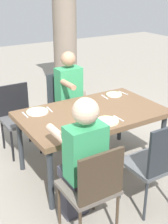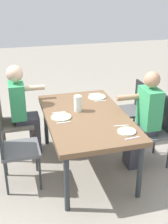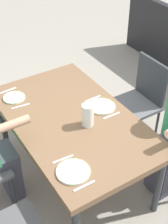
% 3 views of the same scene
% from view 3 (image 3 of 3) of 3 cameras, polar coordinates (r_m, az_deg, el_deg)
% --- Properties ---
extents(ground_plane, '(16.00, 16.00, 0.00)m').
position_cam_3_polar(ground_plane, '(3.37, -1.82, -10.94)').
color(ground_plane, gray).
extents(dining_table, '(1.64, 0.98, 0.75)m').
position_cam_3_polar(dining_table, '(2.89, -2.08, -2.03)').
color(dining_table, brown).
rests_on(dining_table, ground).
extents(chair_mid_south, '(0.44, 0.44, 0.95)m').
position_cam_3_polar(chair_mid_south, '(3.50, 9.89, 2.59)').
color(chair_mid_south, '#5B5E61').
rests_on(chair_mid_south, ground).
extents(plate_0, '(0.25, 0.25, 0.02)m').
position_cam_3_polar(plate_0, '(2.39, -1.91, -10.31)').
color(plate_0, white).
rests_on(plate_0, dining_table).
extents(fork_0, '(0.02, 0.17, 0.01)m').
position_cam_3_polar(fork_0, '(2.31, 0.04, -12.76)').
color(fork_0, silver).
rests_on(fork_0, dining_table).
extents(spoon_0, '(0.03, 0.17, 0.01)m').
position_cam_3_polar(spoon_0, '(2.49, -3.69, -8.19)').
color(spoon_0, silver).
rests_on(spoon_0, dining_table).
extents(plate_1, '(0.25, 0.25, 0.02)m').
position_cam_3_polar(plate_1, '(2.97, 3.15, 1.00)').
color(plate_1, silver).
rests_on(plate_1, dining_table).
extents(fork_1, '(0.02, 0.17, 0.01)m').
position_cam_3_polar(fork_1, '(2.88, 4.84, -0.62)').
color(fork_1, silver).
rests_on(fork_1, dining_table).
extents(spoon_1, '(0.02, 0.17, 0.01)m').
position_cam_3_polar(spoon_1, '(3.07, 1.55, 2.35)').
color(spoon_1, silver).
rests_on(spoon_1, dining_table).
extents(plate_2, '(0.21, 0.21, 0.02)m').
position_cam_3_polar(plate_2, '(3.14, -12.08, 2.47)').
color(plate_2, white).
rests_on(plate_2, dining_table).
extents(fork_2, '(0.03, 0.17, 0.01)m').
position_cam_3_polar(fork_2, '(3.03, -10.98, 1.00)').
color(fork_2, silver).
rests_on(fork_2, dining_table).
extents(spoon_2, '(0.03, 0.17, 0.01)m').
position_cam_3_polar(spoon_2, '(3.27, -13.08, 3.68)').
color(spoon_2, silver).
rests_on(spoon_2, dining_table).
extents(water_pitcher, '(0.10, 0.10, 0.20)m').
position_cam_3_polar(water_pitcher, '(2.72, 0.65, -0.72)').
color(water_pitcher, white).
rests_on(water_pitcher, dining_table).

